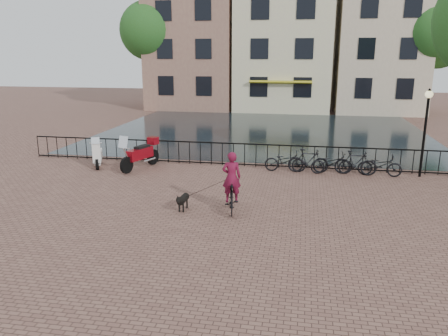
% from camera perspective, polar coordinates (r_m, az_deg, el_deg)
% --- Properties ---
extents(ground, '(100.00, 100.00, 0.00)m').
position_cam_1_polar(ground, '(11.84, -2.67, -9.28)').
color(ground, brown).
rests_on(ground, ground).
extents(canal_water, '(20.00, 20.00, 0.00)m').
position_cam_1_polar(canal_water, '(28.35, 5.26, 4.87)').
color(canal_water, black).
rests_on(canal_water, ground).
extents(railing, '(20.00, 0.05, 1.02)m').
position_cam_1_polar(railing, '(19.19, 2.71, 1.72)').
color(railing, black).
rests_on(railing, ground).
extents(canal_house_left, '(7.50, 9.00, 12.80)m').
position_cam_1_polar(canal_house_left, '(41.78, -3.56, 16.85)').
color(canal_house_left, '#83574C').
rests_on(canal_house_left, ground).
extents(canal_house_mid, '(8.00, 9.50, 11.80)m').
position_cam_1_polar(canal_house_mid, '(40.59, 7.94, 16.10)').
color(canal_house_mid, beige).
rests_on(canal_house_mid, ground).
extents(canal_house_right, '(7.00, 9.00, 13.30)m').
position_cam_1_polar(canal_house_right, '(41.02, 19.69, 16.45)').
color(canal_house_right, '#BCAA8B').
rests_on(canal_house_right, ground).
extents(tree_far_left, '(5.04, 5.04, 9.27)m').
position_cam_1_polar(tree_far_left, '(39.93, -9.76, 17.25)').
color(tree_far_left, black).
rests_on(tree_far_left, ground).
extents(tree_far_right, '(4.76, 4.76, 8.76)m').
position_cam_1_polar(tree_far_right, '(38.75, 25.64, 15.60)').
color(tree_far_right, black).
rests_on(tree_far_right, ground).
extents(lamp_post, '(0.30, 0.30, 3.45)m').
position_cam_1_polar(lamp_post, '(18.89, 24.91, 5.94)').
color(lamp_post, black).
rests_on(lamp_post, ground).
extents(cyclist, '(0.78, 1.70, 2.24)m').
position_cam_1_polar(cyclist, '(13.55, 0.99, -2.29)').
color(cyclist, black).
rests_on(cyclist, ground).
extents(dog, '(0.31, 0.87, 0.58)m').
position_cam_1_polar(dog, '(13.90, -5.36, -4.35)').
color(dog, black).
rests_on(dog, ground).
extents(motorcycle, '(1.25, 2.31, 1.62)m').
position_cam_1_polar(motorcycle, '(19.00, -10.94, 2.27)').
color(motorcycle, maroon).
rests_on(motorcycle, ground).
extents(scooter, '(1.01, 1.62, 1.45)m').
position_cam_1_polar(scooter, '(19.87, -16.20, 2.25)').
color(scooter, white).
rests_on(scooter, ground).
extents(parked_bike_0, '(1.73, 0.64, 0.90)m').
position_cam_1_polar(parked_bike_0, '(18.47, 7.99, 0.90)').
color(parked_bike_0, black).
rests_on(parked_bike_0, ground).
extents(parked_bike_1, '(1.68, 0.54, 1.00)m').
position_cam_1_polar(parked_bike_1, '(18.44, 10.95, 0.91)').
color(parked_bike_1, black).
rests_on(parked_bike_1, ground).
extents(parked_bike_2, '(1.79, 0.88, 0.90)m').
position_cam_1_polar(parked_bike_2, '(18.49, 13.88, 0.63)').
color(parked_bike_2, black).
rests_on(parked_bike_2, ground).
extents(parked_bike_3, '(1.70, 0.61, 1.00)m').
position_cam_1_polar(parked_bike_3, '(18.57, 16.81, 0.64)').
color(parked_bike_3, black).
rests_on(parked_bike_3, ground).
extents(parked_bike_4, '(1.76, 0.74, 0.90)m').
position_cam_1_polar(parked_bike_4, '(18.71, 19.69, 0.35)').
color(parked_bike_4, black).
rests_on(parked_bike_4, ground).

